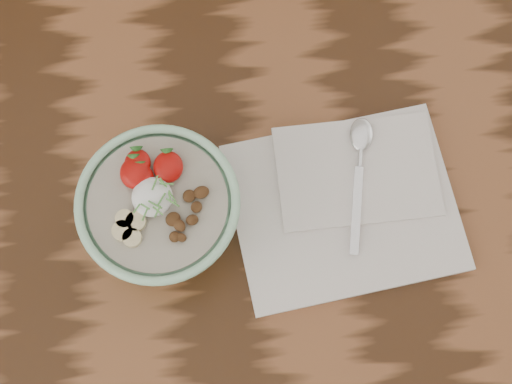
{
  "coord_description": "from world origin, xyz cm",
  "views": [
    {
      "loc": [
        3.07,
        -25.36,
        154.47
      ],
      "look_at": [
        5.04,
        -6.2,
        85.19
      ],
      "focal_mm": 50.0,
      "sensor_mm": 36.0,
      "label": 1
    }
  ],
  "objects": [
    {
      "name": "table",
      "position": [
        0.0,
        0.0,
        65.7
      ],
      "size": [
        160.0,
        90.0,
        75.0
      ],
      "color": "#351D0D",
      "rests_on": "ground"
    },
    {
      "name": "breakfast_bowl",
      "position": [
        -5.1,
        -6.0,
        80.78
      ],
      "size": [
        17.04,
        17.04,
        11.3
      ],
      "rotation": [
        0.0,
        0.0,
        -0.38
      ],
      "color": "#9FD6AD",
      "rests_on": "table"
    },
    {
      "name": "napkin",
      "position": [
        15.56,
        -5.51,
        75.65
      ],
      "size": [
        27.21,
        22.96,
        1.54
      ],
      "rotation": [
        0.0,
        0.0,
        0.11
      ],
      "color": "silver",
      "rests_on": "table"
    },
    {
      "name": "spoon",
      "position": [
        17.66,
        -0.51,
        76.9
      ],
      "size": [
        5.02,
        16.24,
        0.85
      ],
      "rotation": [
        0.0,
        0.0,
        -0.2
      ],
      "color": "silver",
      "rests_on": "napkin"
    }
  ]
}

